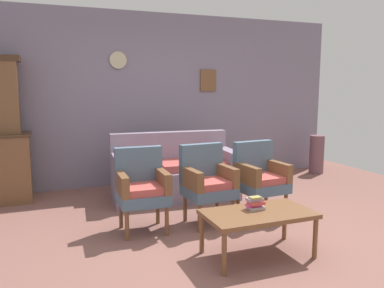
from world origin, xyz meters
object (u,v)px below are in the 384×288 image
(armchair_by_doorway, at_px, (207,180))
(book_stack_on_table, at_px, (255,203))
(armchair_near_cabinet, at_px, (260,176))
(floor_vase_by_wall, at_px, (317,154))
(coffee_table, at_px, (258,216))
(armchair_row_middle, at_px, (142,186))
(floral_couch, at_px, (174,174))

(armchair_by_doorway, distance_m, book_stack_on_table, 0.91)
(armchair_near_cabinet, bearing_deg, floor_vase_by_wall, 37.38)
(coffee_table, relative_size, floor_vase_by_wall, 1.46)
(armchair_row_middle, distance_m, coffee_table, 1.32)
(floral_couch, height_order, armchair_near_cabinet, same)
(floral_couch, relative_size, armchair_near_cabinet, 1.96)
(armchair_by_doorway, relative_size, floor_vase_by_wall, 1.32)
(armchair_by_doorway, height_order, coffee_table, armchair_by_doorway)
(armchair_by_doorway, bearing_deg, armchair_row_middle, 177.01)
(armchair_near_cabinet, relative_size, coffee_table, 0.90)
(armchair_by_doorway, bearing_deg, floral_couch, 90.92)
(floor_vase_by_wall, bearing_deg, book_stack_on_table, -137.31)
(book_stack_on_table, xyz_separation_m, floor_vase_by_wall, (2.76, 2.55, -0.14))
(armchair_near_cabinet, relative_size, floor_vase_by_wall, 1.32)
(armchair_near_cabinet, bearing_deg, book_stack_on_table, -123.29)
(armchair_by_doorway, bearing_deg, floor_vase_by_wall, 29.92)
(book_stack_on_table, bearing_deg, floral_couch, 93.40)
(coffee_table, bearing_deg, book_stack_on_table, 82.40)
(book_stack_on_table, bearing_deg, armchair_near_cabinet, 56.71)
(armchair_by_doorway, height_order, floor_vase_by_wall, armchair_by_doorway)
(coffee_table, bearing_deg, floral_couch, 93.01)
(floral_couch, xyz_separation_m, armchair_near_cabinet, (0.70, -1.15, 0.17))
(floral_couch, bearing_deg, armchair_near_cabinet, -58.78)
(armchair_row_middle, distance_m, armchair_by_doorway, 0.75)
(floral_couch, relative_size, armchair_row_middle, 1.96)
(armchair_by_doorway, height_order, armchair_near_cabinet, same)
(coffee_table, height_order, book_stack_on_table, book_stack_on_table)
(floral_couch, distance_m, armchair_row_middle, 1.32)
(floral_couch, distance_m, coffee_table, 2.10)
(floral_couch, xyz_separation_m, floor_vase_by_wall, (2.88, 0.52, 0.01))
(floral_couch, xyz_separation_m, armchair_row_middle, (-0.73, -1.09, 0.17))
(floor_vase_by_wall, bearing_deg, armchair_near_cabinet, -142.62)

